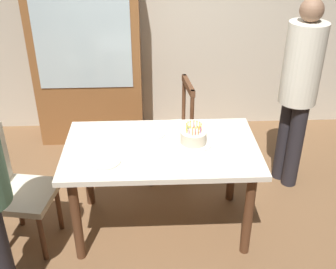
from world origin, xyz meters
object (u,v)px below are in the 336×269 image
dining_table (161,158)px  china_cabinet (88,55)px  chair_spindle_back (169,132)px  person_guest (299,86)px  birthday_cake (193,138)px  plate_near_celebrant (105,161)px  plate_far_side (151,133)px  chair_upholstered (11,185)px

dining_table → china_cabinet: size_ratio=0.76×
chair_spindle_back → china_cabinet: china_cabinet is taller
chair_spindle_back → person_guest: (1.10, -0.16, 0.51)m
birthday_cake → person_guest: (0.95, 0.56, 0.17)m
plate_near_celebrant → plate_far_side: (0.32, 0.38, 0.00)m
plate_far_side → china_cabinet: (-0.64, 1.37, 0.19)m
person_guest → chair_spindle_back: bearing=171.8°
chair_upholstered → china_cabinet: (0.39, 1.68, 0.42)m
birthday_cake → chair_spindle_back: bearing=101.4°
dining_table → plate_near_celebrant: (-0.40, -0.19, 0.11)m
chair_upholstered → person_guest: bearing=17.1°
chair_upholstered → plate_far_side: bearing=16.7°
birthday_cake → chair_upholstered: size_ratio=0.29×
dining_table → plate_near_celebrant: bearing=-154.3°
chair_spindle_back → person_guest: bearing=-8.2°
person_guest → dining_table: bearing=-153.7°
dining_table → plate_far_side: bearing=110.7°
birthday_cake → plate_far_side: bearing=153.1°
chair_upholstered → china_cabinet: bearing=76.9°
birthday_cake → plate_far_side: (-0.31, 0.16, -0.04)m
chair_spindle_back → chair_upholstered: (-1.20, -0.87, 0.07)m
plate_far_side → chair_spindle_back: bearing=73.2°
plate_far_side → chair_upholstered: bearing=-163.3°
dining_table → china_cabinet: 1.74m
chair_spindle_back → chair_upholstered: bearing=-144.3°
chair_upholstered → person_guest: 2.45m
dining_table → birthday_cake: (0.24, 0.03, 0.15)m
chair_spindle_back → chair_upholstered: size_ratio=1.00×
birthday_cake → china_cabinet: (-0.96, 1.53, 0.15)m
plate_near_celebrant → china_cabinet: china_cabinet is taller
person_guest → china_cabinet: (-1.91, 0.97, -0.02)m
dining_table → chair_upholstered: (-1.11, -0.12, -0.12)m
plate_far_side → dining_table: bearing=-69.3°
plate_far_side → chair_upholstered: 1.11m
plate_near_celebrant → plate_far_side: same height
china_cabinet → dining_table: bearing=-65.3°
dining_table → chair_upholstered: bearing=-173.8°
dining_table → plate_far_side: plate_far_side is taller
plate_near_celebrant → chair_spindle_back: (0.49, 0.94, -0.31)m
plate_near_celebrant → chair_spindle_back: chair_spindle_back is taller
dining_table → person_guest: size_ratio=0.85×
birthday_cake → plate_near_celebrant: bearing=-160.8°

